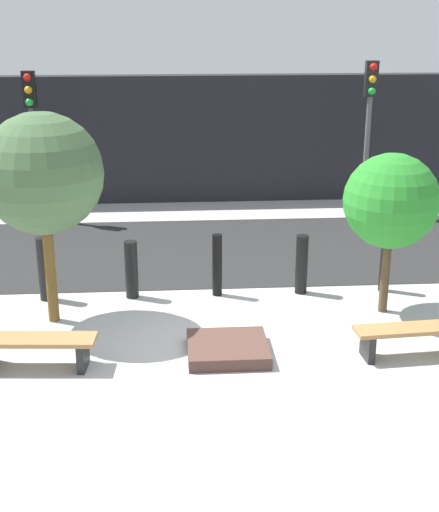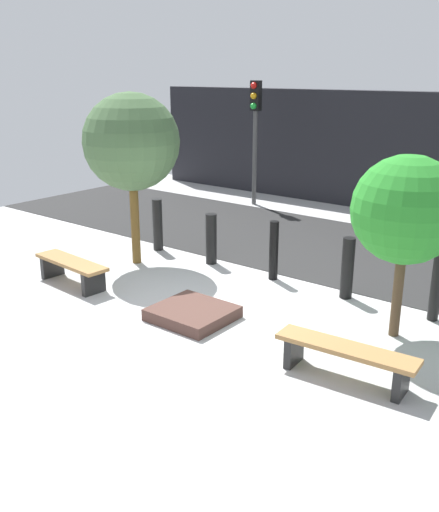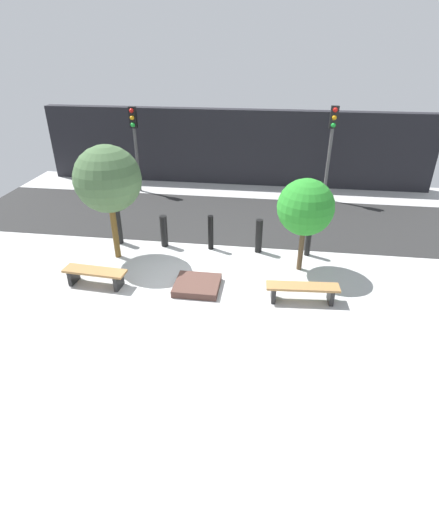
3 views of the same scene
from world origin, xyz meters
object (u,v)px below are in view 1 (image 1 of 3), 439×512
bollard_left (131,270)px  bollard_right (302,264)px  bollard_far_right (385,262)px  tree_behind_left_bench (42,174)px  bollard_center (217,265)px  traffic_light_mid_west (369,110)px  planter_bed (228,349)px  bench_right (416,335)px  tree_behind_right_bench (391,202)px  traffic_light_west (32,119)px  bench_left (36,346)px  bollard_far_left (44,269)px

bollard_left → bollard_right: size_ratio=0.96×
bollard_far_right → tree_behind_left_bench: bearing=-171.0°
bollard_center → traffic_light_mid_west: 6.33m
planter_bed → tree_behind_left_bench: 3.67m
bollard_left → tree_behind_left_bench: bearing=-143.5°
tree_behind_left_bench → bollard_center: 3.26m
bench_right → tree_behind_right_bench: size_ratio=0.69×
bollard_center → traffic_light_west: size_ratio=0.32×
tree_behind_left_bench → bollard_left: bearing=36.5°
bench_right → tree_behind_left_bench: 5.77m
bench_left → bollard_center: 3.54m
bench_left → bench_right: size_ratio=0.94×
bollard_right → traffic_light_mid_west: size_ratio=0.29×
tree_behind_right_bench → traffic_light_west: bearing=138.5°
bollard_far_right → planter_bed: bearing=-142.2°
traffic_light_mid_west → traffic_light_west: bearing=-180.0°
bench_left → bollard_far_right: 5.95m
bollard_center → bollard_far_right: (2.85, 0.00, -0.01)m
bench_right → planter_bed: (-2.59, 0.20, -0.23)m
bench_right → tree_behind_right_bench: 2.15m
bench_left → bollard_far_right: (5.44, 2.41, 0.20)m
tree_behind_right_bench → bollard_far_right: bearing=73.5°
planter_bed → bench_left: bearing=-175.6°
planter_bed → traffic_light_west: bearing=118.3°
bench_right → traffic_light_mid_west: size_ratio=0.50×
planter_bed → bollard_right: 2.66m
bench_right → bollard_left: bearing=144.9°
bench_left → traffic_light_west: traffic_light_west is taller
bench_left → bench_right: bench_left is taller
bench_left → traffic_light_mid_west: bearing=52.7°
bollard_far_left → bollard_right: bearing=0.0°
bollard_far_left → bench_left: bearing=-83.9°
bench_left → traffic_light_mid_west: size_ratio=0.47×
traffic_light_west → bollard_left: bearing=-64.0°
bollard_left → bollard_center: size_ratio=0.92×
bollard_left → bollard_far_right: (4.27, 0.00, 0.03)m
bollard_right → bollard_far_right: size_ratio=0.98×
bollard_center → traffic_light_mid_west: bearing=51.7°
bench_right → bollard_left: size_ratio=1.78×
tree_behind_right_bench → bollard_center: size_ratio=2.39×
bollard_far_right → traffic_light_west: bearing=144.3°
tree_behind_right_bench → traffic_light_mid_west: 5.75m
bench_right → bollard_far_left: bearing=151.9°
tree_behind_left_bench → bollard_left: tree_behind_left_bench is taller
bollard_right → bollard_far_right: bollard_far_right is taller
tree_behind_left_bench → bollard_center: tree_behind_left_bench is taller
bench_right → tree_behind_right_bench: (-0.00, 1.54, 1.49)m
traffic_light_west → traffic_light_mid_west: traffic_light_mid_west is taller
bollard_left → traffic_light_west: traffic_light_west is taller
tree_behind_right_bench → traffic_light_west: (-6.33, 5.60, 0.50)m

